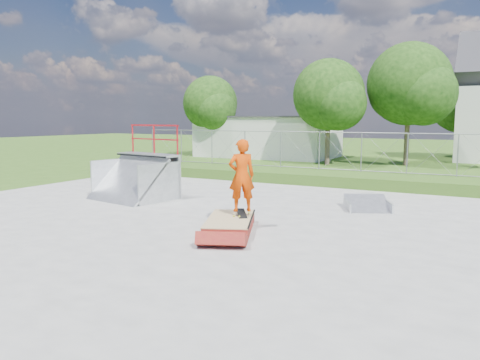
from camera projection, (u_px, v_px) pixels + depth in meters
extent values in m
plane|color=#345718|center=(198.00, 222.00, 13.25)|extent=(120.00, 120.00, 0.00)
cube|color=gray|center=(198.00, 221.00, 13.25)|extent=(20.00, 16.00, 0.04)
cube|color=#345718|center=(312.00, 177.00, 21.52)|extent=(24.00, 3.00, 0.50)
cube|color=maroon|center=(230.00, 225.00, 12.14)|extent=(1.92, 2.57, 0.33)
cube|color=tan|center=(230.00, 219.00, 12.12)|extent=(1.95, 2.60, 0.02)
cube|color=black|center=(242.00, 214.00, 12.45)|extent=(0.63, 0.78, 0.13)
imported|color=#D33B04|center=(242.00, 178.00, 12.33)|extent=(0.83, 0.79, 1.92)
cube|color=silver|center=(268.00, 137.00, 36.03)|extent=(10.00, 6.00, 3.00)
cylinder|color=#4F3D31|center=(327.00, 145.00, 29.75)|extent=(0.30, 0.30, 2.45)
sphere|color=#14330E|center=(329.00, 95.00, 29.34)|extent=(4.48, 4.48, 4.48)
sphere|color=#14330E|center=(339.00, 103.00, 28.53)|extent=(3.36, 3.36, 3.36)
cylinder|color=#4F3D31|center=(407.00, 143.00, 29.36)|extent=(0.30, 0.30, 2.80)
sphere|color=#14330E|center=(409.00, 84.00, 28.89)|extent=(5.12, 5.12, 5.12)
sphere|color=#14330E|center=(424.00, 94.00, 27.96)|extent=(3.84, 3.84, 3.84)
cylinder|color=#4F3D31|center=(210.00, 142.00, 36.21)|extent=(0.30, 0.30, 2.27)
sphere|color=#14330E|center=(210.00, 103.00, 35.82)|extent=(4.16, 4.16, 4.16)
sphere|color=#14330E|center=(215.00, 110.00, 35.07)|extent=(3.12, 3.12, 3.12)
cylinder|color=#4F3D31|center=(458.00, 144.00, 35.22)|extent=(0.30, 0.30, 2.10)
sphere|color=#14330E|center=(460.00, 107.00, 34.87)|extent=(3.84, 3.84, 3.84)
sphere|color=#14330E|center=(470.00, 113.00, 34.17)|extent=(2.88, 2.88, 2.88)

